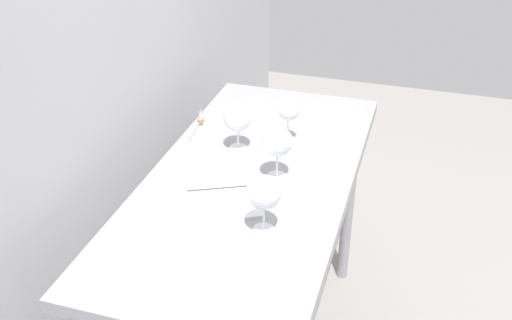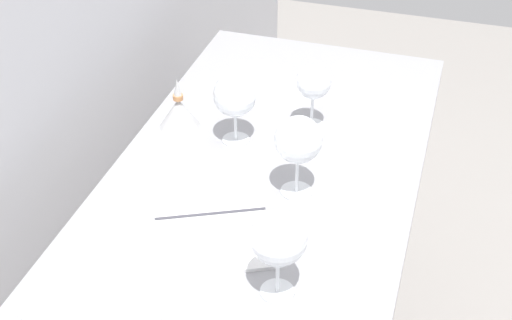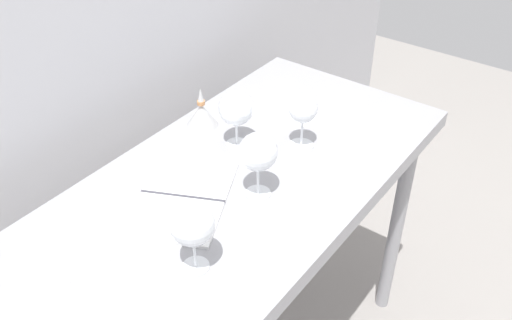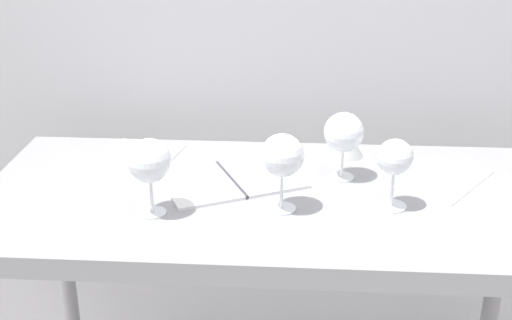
{
  "view_description": "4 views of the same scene",
  "coord_description": "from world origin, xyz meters",
  "px_view_note": "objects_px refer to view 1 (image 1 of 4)",
  "views": [
    {
      "loc": [
        -1.59,
        -0.51,
        1.95
      ],
      "look_at": [
        0.01,
        -0.02,
        0.96
      ],
      "focal_mm": 42.29,
      "sensor_mm": 36.0,
      "label": 1
    },
    {
      "loc": [
        -1.13,
        -0.35,
        1.83
      ],
      "look_at": [
        0.05,
        0.01,
        0.94
      ],
      "focal_mm": 50.32,
      "sensor_mm": 36.0,
      "label": 2
    },
    {
      "loc": [
        -0.9,
        -0.76,
        1.84
      ],
      "look_at": [
        0.07,
        -0.05,
        0.96
      ],
      "focal_mm": 40.24,
      "sensor_mm": 36.0,
      "label": 3
    },
    {
      "loc": [
        0.05,
        -1.44,
        1.6
      ],
      "look_at": [
        -0.04,
        -0.03,
        0.99
      ],
      "focal_mm": 47.09,
      "sensor_mm": 36.0,
      "label": 4
    }
  ],
  "objects_px": {
    "wine_glass_near_left": "(264,193)",
    "tasting_sheet_upper": "(259,117)",
    "wine_glass_near_right": "(288,111)",
    "wine_glass_far_right": "(238,118)",
    "open_notebook": "(222,189)",
    "tasting_sheet_lower": "(152,233)",
    "wine_glass_near_center": "(277,142)",
    "decanter_funnel": "(201,130)"
  },
  "relations": [
    {
      "from": "wine_glass_near_center",
      "to": "decanter_funnel",
      "type": "relative_size",
      "value": 1.41
    },
    {
      "from": "wine_glass_near_center",
      "to": "tasting_sheet_upper",
      "type": "height_order",
      "value": "wine_glass_near_center"
    },
    {
      "from": "open_notebook",
      "to": "decanter_funnel",
      "type": "height_order",
      "value": "decanter_funnel"
    },
    {
      "from": "tasting_sheet_lower",
      "to": "wine_glass_near_right",
      "type": "bearing_deg",
      "value": -8.19
    },
    {
      "from": "wine_glass_near_center",
      "to": "tasting_sheet_lower",
      "type": "bearing_deg",
      "value": 146.8
    },
    {
      "from": "wine_glass_near_left",
      "to": "open_notebook",
      "type": "bearing_deg",
      "value": 49.13
    },
    {
      "from": "wine_glass_near_center",
      "to": "decanter_funnel",
      "type": "distance_m",
      "value": 0.37
    },
    {
      "from": "wine_glass_near_right",
      "to": "wine_glass_near_left",
      "type": "bearing_deg",
      "value": -172.84
    },
    {
      "from": "wine_glass_far_right",
      "to": "tasting_sheet_upper",
      "type": "height_order",
      "value": "wine_glass_far_right"
    },
    {
      "from": "wine_glass_far_right",
      "to": "tasting_sheet_upper",
      "type": "distance_m",
      "value": 0.28
    },
    {
      "from": "wine_glass_near_left",
      "to": "tasting_sheet_lower",
      "type": "bearing_deg",
      "value": 110.24
    },
    {
      "from": "tasting_sheet_lower",
      "to": "tasting_sheet_upper",
      "type": "bearing_deg",
      "value": 5.97
    },
    {
      "from": "wine_glass_near_left",
      "to": "open_notebook",
      "type": "distance_m",
      "value": 0.27
    },
    {
      "from": "open_notebook",
      "to": "tasting_sheet_upper",
      "type": "distance_m",
      "value": 0.53
    },
    {
      "from": "tasting_sheet_lower",
      "to": "decanter_funnel",
      "type": "height_order",
      "value": "decanter_funnel"
    },
    {
      "from": "wine_glass_near_left",
      "to": "decanter_funnel",
      "type": "bearing_deg",
      "value": 39.2
    },
    {
      "from": "decanter_funnel",
      "to": "open_notebook",
      "type": "bearing_deg",
      "value": -147.76
    },
    {
      "from": "wine_glass_near_right",
      "to": "tasting_sheet_lower",
      "type": "distance_m",
      "value": 0.69
    },
    {
      "from": "wine_glass_near_left",
      "to": "open_notebook",
      "type": "relative_size",
      "value": 0.45
    },
    {
      "from": "open_notebook",
      "to": "tasting_sheet_upper",
      "type": "bearing_deg",
      "value": -21.44
    },
    {
      "from": "wine_glass_near_left",
      "to": "tasting_sheet_upper",
      "type": "distance_m",
      "value": 0.73
    },
    {
      "from": "wine_glass_near_right",
      "to": "wine_glass_near_center",
      "type": "xyz_separation_m",
      "value": [
        -0.25,
        -0.03,
        0.01
      ]
    },
    {
      "from": "wine_glass_near_left",
      "to": "wine_glass_near_center",
      "type": "xyz_separation_m",
      "value": [
        0.29,
        0.04,
        0.0
      ]
    },
    {
      "from": "wine_glass_far_right",
      "to": "tasting_sheet_upper",
      "type": "relative_size",
      "value": 0.69
    },
    {
      "from": "wine_glass_far_right",
      "to": "wine_glass_near_right",
      "type": "height_order",
      "value": "wine_glass_far_right"
    },
    {
      "from": "wine_glass_near_right",
      "to": "decanter_funnel",
      "type": "xyz_separation_m",
      "value": [
        -0.09,
        0.3,
        -0.08
      ]
    },
    {
      "from": "wine_glass_far_right",
      "to": "wine_glass_near_right",
      "type": "distance_m",
      "value": 0.18
    },
    {
      "from": "wine_glass_far_right",
      "to": "tasting_sheet_upper",
      "type": "bearing_deg",
      "value": 0.24
    },
    {
      "from": "wine_glass_far_right",
      "to": "wine_glass_near_center",
      "type": "relative_size",
      "value": 0.94
    },
    {
      "from": "wine_glass_near_right",
      "to": "tasting_sheet_upper",
      "type": "distance_m",
      "value": 0.24
    },
    {
      "from": "decanter_funnel",
      "to": "tasting_sheet_upper",
      "type": "bearing_deg",
      "value": -31.45
    },
    {
      "from": "wine_glass_far_right",
      "to": "tasting_sheet_lower",
      "type": "xyz_separation_m",
      "value": [
        -0.54,
        0.08,
        -0.12
      ]
    },
    {
      "from": "wine_glass_near_right",
      "to": "decanter_funnel",
      "type": "height_order",
      "value": "wine_glass_near_right"
    },
    {
      "from": "tasting_sheet_upper",
      "to": "tasting_sheet_lower",
      "type": "relative_size",
      "value": 0.98
    },
    {
      "from": "wine_glass_near_center",
      "to": "tasting_sheet_upper",
      "type": "bearing_deg",
      "value": 24.58
    },
    {
      "from": "wine_glass_near_left",
      "to": "wine_glass_near_center",
      "type": "relative_size",
      "value": 0.98
    },
    {
      "from": "open_notebook",
      "to": "tasting_sheet_upper",
      "type": "relative_size",
      "value": 1.59
    },
    {
      "from": "wine_glass_near_right",
      "to": "open_notebook",
      "type": "relative_size",
      "value": 0.42
    },
    {
      "from": "wine_glass_near_right",
      "to": "open_notebook",
      "type": "distance_m",
      "value": 0.41
    },
    {
      "from": "wine_glass_near_right",
      "to": "wine_glass_near_center",
      "type": "height_order",
      "value": "wine_glass_near_center"
    },
    {
      "from": "wine_glass_far_right",
      "to": "tasting_sheet_lower",
      "type": "relative_size",
      "value": 0.67
    },
    {
      "from": "wine_glass_near_right",
      "to": "decanter_funnel",
      "type": "distance_m",
      "value": 0.32
    }
  ]
}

